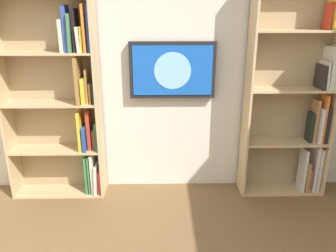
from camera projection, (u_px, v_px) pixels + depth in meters
name	position (u px, v px, depth m)	size (l,w,h in m)	color
wall_back	(171.00, 63.00, 3.31)	(4.52, 0.06, 2.70)	silver
bookshelf_left	(300.00, 93.00, 3.27)	(0.86, 0.28, 2.23)	tan
bookshelf_right	(64.00, 102.00, 3.25)	(0.94, 0.28, 1.97)	tan
wall_mounted_tv	(172.00, 70.00, 3.25)	(0.85, 0.07, 0.55)	black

